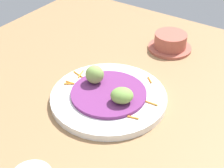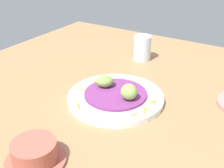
{
  "view_description": "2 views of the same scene",
  "coord_description": "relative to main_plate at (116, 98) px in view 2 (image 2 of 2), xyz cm",
  "views": [
    {
      "loc": [
        30.92,
        -46.34,
        51.83
      ],
      "look_at": [
        -4.06,
        5.46,
        6.4
      ],
      "focal_mm": 54.65,
      "sensor_mm": 36.0,
      "label": 1
    },
    {
      "loc": [
        -39.48,
        62.85,
        43.09
      ],
      "look_at": [
        -2.47,
        3.38,
        6.01
      ],
      "focal_mm": 45.15,
      "sensor_mm": 36.0,
      "label": 2
    }
  ],
  "objects": [
    {
      "name": "terracotta_bowl",
      "position": [
        1.14,
        29.51,
        1.36
      ],
      "size": [
        12.41,
        12.41,
        4.88
      ],
      "color": "#A85142",
      "rests_on": "table_surface"
    },
    {
      "name": "carrot_garnish",
      "position": [
        -3.08,
        2.15,
        1.04
      ],
      "size": [
        23.91,
        15.53,
        0.4
      ],
      "color": "orange",
      "rests_on": "main_plate"
    },
    {
      "name": "table_surface",
      "position": [
        4.44,
        -4.64,
        -1.84
      ],
      "size": [
        110.0,
        110.0,
        2.0
      ],
      "primitive_type": "cube",
      "color": "#936D47",
      "rests_on": "ground"
    },
    {
      "name": "water_glass",
      "position": [
        7.01,
        -30.47,
        3.69
      ],
      "size": [
        6.34,
        6.34,
        9.05
      ],
      "primitive_type": "cylinder",
      "color": "silver",
      "rests_on": "table_surface"
    },
    {
      "name": "cabbage_bed",
      "position": [
        0.0,
        -0.0,
        1.25
      ],
      "size": [
        17.47,
        17.47,
        0.82
      ],
      "primitive_type": "cylinder",
      "color": "#702D6B",
      "rests_on": "main_plate"
    },
    {
      "name": "main_plate",
      "position": [
        0.0,
        0.0,
        0.0
      ],
      "size": [
        26.92,
        26.92,
        1.68
      ],
      "primitive_type": "cylinder",
      "color": "white",
      "rests_on": "table_surface"
    },
    {
      "name": "guac_scoop_center",
      "position": [
        -4.87,
        1.32,
        3.9
      ],
      "size": [
        5.65,
        5.48,
        4.49
      ],
      "primitive_type": "ellipsoid",
      "rotation": [
        0.0,
        0.0,
        0.41
      ],
      "color": "#84A851",
      "rests_on": "cabbage_bed"
    },
    {
      "name": "guac_scoop_left",
      "position": [
        4.87,
        -1.32,
        3.4
      ],
      "size": [
        6.56,
        6.36,
        3.47
      ],
      "primitive_type": "ellipsoid",
      "rotation": [
        0.0,
        0.0,
        5.31
      ],
      "color": "#759E47",
      "rests_on": "cabbage_bed"
    }
  ]
}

